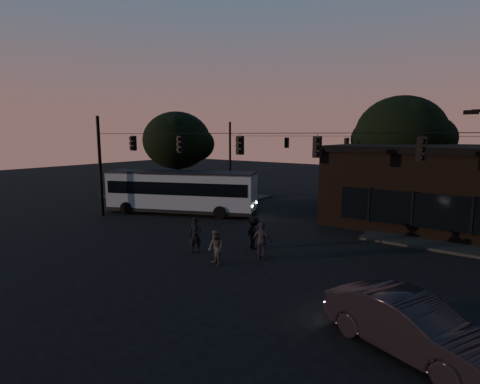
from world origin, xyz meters
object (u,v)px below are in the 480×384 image
Objects in this scene: car at (410,325)px; pedestrian_c at (262,241)px; pedestrian_a at (195,235)px; bus at (181,190)px; pedestrian_d at (254,233)px; building at (454,186)px; pedestrian_b at (216,248)px.

car is 2.72× the size of pedestrian_c.
car is 2.66× the size of pedestrian_a.
bus is 10.78m from pedestrian_d.
building is 17.80m from car.
pedestrian_c is 1.05× the size of pedestrian_d.
pedestrian_a is at bearing 17.40° from pedestrian_c.
building is at bearing 0.33° from bus.
pedestrian_a is at bearing -64.45° from bus.
pedestrian_d is (9.80, -4.38, -0.98)m from bus.
building is 8.19× the size of pedestrian_a.
pedestrian_b is 3.22m from pedestrian_d.
car is 11.54m from pedestrian_a.
bus is 6.43× the size of pedestrian_c.
pedestrian_a reaches higher than pedestrian_c.
building is 1.30× the size of bus.
bus is at bearing -2.71° from pedestrian_d.
building is 17.74m from pedestrian_a.
bus is 12.40m from pedestrian_c.
building is at bearing -120.15° from pedestrian_c.
bus reaches higher than pedestrian_c.
building is 9.15× the size of pedestrian_b.
pedestrian_c is at bearing 80.70° from pedestrian_b.
pedestrian_b is at bearing -61.04° from bus.
pedestrian_c is at bearing 159.55° from pedestrian_d.
pedestrian_d is at bearing 78.85° from car.
pedestrian_c is at bearing -5.67° from pedestrian_a.
building is 8.81× the size of pedestrian_d.
pedestrian_a is 1.12× the size of pedestrian_b.
bus is 12.44m from pedestrian_b.
bus is 21.32m from car.
building reaches higher than pedestrian_d.
pedestrian_a reaches higher than car.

